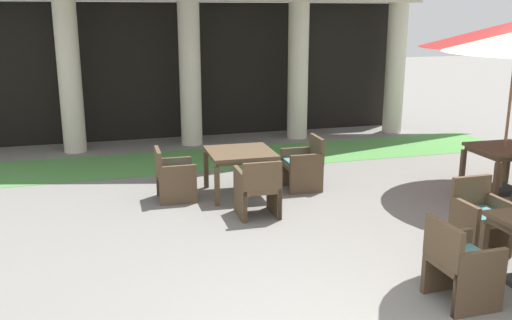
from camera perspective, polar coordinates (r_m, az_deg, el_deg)
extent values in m
cylinder|color=beige|center=(12.04, -18.32, 7.83)|extent=(0.46, 0.46, 3.02)
cylinder|color=beige|center=(12.20, -6.69, 8.54)|extent=(0.46, 0.46, 3.02)
cylinder|color=beige|center=(12.82, 4.27, 8.89)|extent=(0.46, 0.46, 3.02)
cylinder|color=beige|center=(13.85, 13.90, 8.93)|extent=(0.46, 0.46, 3.02)
cube|color=black|center=(13.08, -7.35, 8.92)|extent=(10.37, 0.16, 3.02)
cube|color=#519347|center=(11.07, -5.22, 0.04)|extent=(12.77, 1.79, 0.01)
cube|color=brown|center=(8.78, -1.59, 0.78)|extent=(1.02, 1.02, 0.05)
cube|color=brown|center=(8.79, -1.59, 0.45)|extent=(0.94, 0.94, 0.05)
cube|color=brown|center=(8.35, -3.96, -2.68)|extent=(0.07, 0.07, 0.60)
cube|color=brown|center=(8.56, 2.20, -2.21)|extent=(0.07, 0.07, 0.60)
cube|color=brown|center=(9.23, -5.08, -1.01)|extent=(0.07, 0.07, 0.60)
cube|color=brown|center=(9.43, 0.53, -0.62)|extent=(0.07, 0.07, 0.60)
cube|color=brown|center=(8.68, -8.12, -1.47)|extent=(0.57, 0.55, 0.07)
cube|color=teal|center=(8.67, -8.13, -1.08)|extent=(0.52, 0.51, 0.05)
cube|color=brown|center=(8.60, -9.88, -0.15)|extent=(0.07, 0.54, 0.38)
cube|color=brown|center=(8.95, -8.29, -1.61)|extent=(0.56, 0.07, 0.60)
cube|color=brown|center=(8.47, -7.88, -2.53)|extent=(0.56, 0.07, 0.60)
cube|color=brown|center=(9.00, -6.68, -2.25)|extent=(0.06, 0.06, 0.36)
cube|color=brown|center=(8.55, -6.20, -3.16)|extent=(0.06, 0.06, 0.36)
cube|color=brown|center=(8.95, -9.85, -2.47)|extent=(0.06, 0.06, 0.36)
cube|color=brown|center=(8.49, -9.54, -3.40)|extent=(0.06, 0.06, 0.36)
cube|color=brown|center=(9.13, 4.63, -0.50)|extent=(0.56, 0.54, 0.07)
cube|color=teal|center=(9.11, 4.64, -0.14)|extent=(0.52, 0.50, 0.05)
cube|color=brown|center=(9.15, 6.18, 1.10)|extent=(0.07, 0.53, 0.42)
cube|color=brown|center=(8.93, 5.14, -1.42)|extent=(0.55, 0.07, 0.63)
cube|color=brown|center=(9.37, 4.12, -0.63)|extent=(0.55, 0.07, 0.63)
cube|color=brown|center=(8.89, 3.60, -2.35)|extent=(0.06, 0.06, 0.37)
cube|color=brown|center=(9.33, 2.68, -1.54)|extent=(0.06, 0.06, 0.37)
cube|color=brown|center=(9.06, 6.59, -2.11)|extent=(0.06, 0.06, 0.37)
cube|color=brown|center=(9.48, 5.54, -1.31)|extent=(0.06, 0.06, 0.37)
cube|color=brown|center=(7.90, 0.13, -2.75)|extent=(0.55, 0.57, 0.07)
cube|color=teal|center=(7.88, 0.13, -2.34)|extent=(0.51, 0.53, 0.05)
cube|color=brown|center=(7.59, 0.64, -1.66)|extent=(0.54, 0.07, 0.39)
cube|color=brown|center=(7.87, -1.63, -3.42)|extent=(0.07, 0.56, 0.68)
cube|color=brown|center=(7.99, 1.86, -3.14)|extent=(0.07, 0.56, 0.68)
cube|color=brown|center=(8.15, -1.98, -3.88)|extent=(0.06, 0.06, 0.38)
cube|color=brown|center=(8.26, 1.29, -3.61)|extent=(0.06, 0.06, 0.38)
cube|color=brown|center=(7.68, -1.12, -5.04)|extent=(0.06, 0.06, 0.38)
cube|color=brown|center=(7.80, 2.33, -4.73)|extent=(0.06, 0.06, 0.38)
cube|color=brown|center=(6.60, 21.97, -8.41)|extent=(0.07, 0.07, 0.62)
cube|color=brown|center=(7.21, 21.86, -5.50)|extent=(0.53, 0.51, 0.07)
cube|color=teal|center=(7.19, 21.90, -5.05)|extent=(0.49, 0.47, 0.05)
cube|color=brown|center=(7.30, 20.91, -3.12)|extent=(0.53, 0.07, 0.42)
cube|color=brown|center=(7.39, 23.27, -5.97)|extent=(0.07, 0.51, 0.65)
cube|color=brown|center=(7.10, 20.24, -6.51)|extent=(0.07, 0.51, 0.65)
cube|color=brown|center=(7.27, 24.24, -7.51)|extent=(0.06, 0.06, 0.39)
cube|color=brown|center=(6.98, 21.30, -8.11)|extent=(0.06, 0.06, 0.39)
cube|color=brown|center=(7.59, 22.04, -6.37)|extent=(0.06, 0.06, 0.39)
cube|color=brown|center=(7.31, 19.15, -6.88)|extent=(0.06, 0.06, 0.39)
cube|color=brown|center=(5.94, 20.23, -9.74)|extent=(0.54, 0.57, 0.07)
cube|color=teal|center=(5.91, 20.28, -9.21)|extent=(0.50, 0.52, 0.05)
cube|color=brown|center=(5.71, 18.44, -7.96)|extent=(0.07, 0.56, 0.41)
cube|color=brown|center=(6.16, 18.70, -9.62)|extent=(0.53, 0.07, 0.65)
cube|color=brown|center=(5.79, 21.71, -11.51)|extent=(0.53, 0.07, 0.65)
cube|color=brown|center=(6.34, 20.43, -10.39)|extent=(0.06, 0.06, 0.38)
cube|color=brown|center=(6.00, 23.37, -12.19)|extent=(0.06, 0.06, 0.38)
cube|color=brown|center=(6.08, 16.77, -11.17)|extent=(0.06, 0.06, 0.38)
cube|color=brown|center=(5.72, 19.60, -13.14)|extent=(0.06, 0.06, 0.38)
cube|color=brown|center=(9.67, 23.86, 1.10)|extent=(0.95, 0.95, 0.05)
cube|color=brown|center=(9.69, 23.83, 0.74)|extent=(0.87, 0.87, 0.07)
cube|color=brown|center=(9.19, 23.12, -2.13)|extent=(0.07, 0.07, 0.63)
cube|color=brown|center=(9.85, 20.16, -0.78)|extent=(0.07, 0.07, 0.63)
cube|color=brown|center=(10.35, 24.06, -0.45)|extent=(0.07, 0.07, 0.63)
cube|color=#2D2D2D|center=(9.84, 23.46, -2.76)|extent=(0.48, 0.48, 0.08)
cylinder|color=olive|center=(9.58, 24.17, 3.99)|extent=(0.04, 0.04, 2.44)
ellipsoid|color=brown|center=(9.62, -8.74, -1.29)|extent=(0.25, 0.25, 0.33)
sphere|color=brown|center=(9.57, -8.79, -0.10)|extent=(0.08, 0.08, 0.08)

